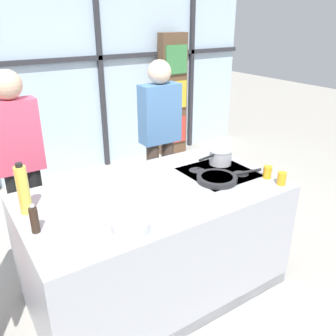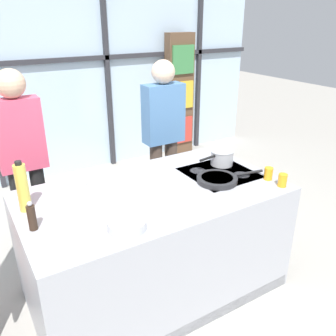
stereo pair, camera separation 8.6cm
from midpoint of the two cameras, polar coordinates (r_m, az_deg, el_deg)
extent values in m
plane|color=#ADA89E|center=(3.09, -2.74, -18.50)|extent=(18.00, 18.00, 0.00)
cube|color=silver|center=(4.88, -20.09, 14.18)|extent=(6.40, 0.04, 2.80)
cube|color=#2D2D33|center=(4.81, -20.17, 15.76)|extent=(6.40, 0.06, 0.06)
cube|color=#2D2D33|center=(5.07, -11.28, 15.40)|extent=(0.06, 0.06, 2.80)
cube|color=#2D2D33|center=(5.83, 3.36, 16.77)|extent=(0.06, 0.06, 2.80)
cube|color=brown|center=(5.54, 0.29, 11.42)|extent=(0.43, 0.16, 1.84)
cube|color=red|center=(5.60, 0.82, 6.10)|extent=(0.36, 0.03, 0.40)
cube|color=gold|center=(5.46, 0.86, 11.63)|extent=(0.36, 0.03, 0.40)
cube|color=#3D8447|center=(5.38, 0.89, 17.00)|extent=(0.36, 0.03, 0.40)
cube|color=#A8AAB2|center=(2.82, -2.91, -11.74)|extent=(1.90, 1.07, 0.89)
cube|color=black|center=(2.91, 7.26, -0.74)|extent=(0.52, 0.52, 0.01)
cube|color=black|center=(2.75, 3.34, -23.76)|extent=(1.86, 0.03, 0.10)
cylinder|color=#38383D|center=(2.75, 6.95, -2.17)|extent=(0.13, 0.13, 0.01)
cylinder|color=#38383D|center=(2.91, 10.73, -0.98)|extent=(0.13, 0.13, 0.01)
cylinder|color=#38383D|center=(2.93, 3.82, -0.43)|extent=(0.13, 0.13, 0.01)
cylinder|color=#38383D|center=(3.07, 7.54, 0.61)|extent=(0.13, 0.13, 0.01)
cylinder|color=black|center=(3.49, -20.64, -6.35)|extent=(0.12, 0.12, 0.84)
cylinder|color=black|center=(3.47, -23.40, -7.02)|extent=(0.12, 0.12, 0.84)
cube|color=#DB4C6B|center=(3.20, -23.94, 4.66)|extent=(0.38, 0.17, 0.61)
sphere|color=#D8AD8C|center=(3.11, -25.22, 12.02)|extent=(0.24, 0.24, 0.24)
cylinder|color=#47382D|center=(3.96, -0.69, -1.20)|extent=(0.13, 0.13, 0.83)
cylinder|color=#47382D|center=(3.87, -3.04, -1.83)|extent=(0.13, 0.13, 0.83)
cube|color=#4C7AAD|center=(3.67, -2.00, 8.70)|extent=(0.42, 0.19, 0.60)
sphere|color=beige|center=(3.59, -2.09, 15.16)|extent=(0.23, 0.23, 0.23)
cylinder|color=#232326|center=(2.74, 6.97, -1.73)|extent=(0.31, 0.31, 0.04)
cylinder|color=#B26B2D|center=(2.73, 6.99, -1.43)|extent=(0.24, 0.24, 0.01)
cylinder|color=#232326|center=(2.88, 11.84, -0.60)|extent=(0.25, 0.07, 0.02)
cylinder|color=silver|center=(3.05, 7.61, 1.77)|extent=(0.19, 0.19, 0.13)
cylinder|color=silver|center=(3.03, 7.67, 2.82)|extent=(0.20, 0.20, 0.01)
cylinder|color=black|center=(2.91, 5.37, 1.65)|extent=(0.17, 0.05, 0.02)
cylinder|color=white|center=(2.76, -16.01, -2.67)|extent=(0.22, 0.22, 0.01)
cylinder|color=silver|center=(2.14, -7.14, -9.08)|extent=(0.24, 0.24, 0.06)
cylinder|color=#4C4C51|center=(2.13, -7.18, -8.52)|extent=(0.19, 0.19, 0.01)
cylinder|color=#E0CC4C|center=(2.43, -23.14, -3.31)|extent=(0.08, 0.08, 0.32)
cylinder|color=black|center=(2.36, -23.79, 0.43)|extent=(0.04, 0.04, 0.02)
cylinder|color=#332319|center=(2.23, -21.68, -7.80)|extent=(0.05, 0.05, 0.16)
sphere|color=#B2B2B7|center=(2.19, -22.04, -5.70)|extent=(0.03, 0.03, 0.03)
cylinder|color=orange|center=(2.78, 16.94, -1.63)|extent=(0.07, 0.07, 0.10)
cylinder|color=orange|center=(2.86, 14.83, -0.66)|extent=(0.07, 0.07, 0.10)
camera|label=1|loc=(0.04, -90.91, -0.39)|focal=38.00mm
camera|label=2|loc=(0.04, 89.09, 0.39)|focal=38.00mm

